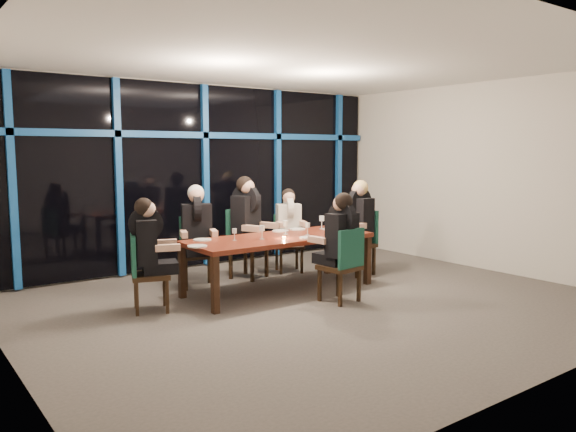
{
  "coord_description": "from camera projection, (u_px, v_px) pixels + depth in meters",
  "views": [
    {
      "loc": [
        -4.37,
        -5.33,
        1.91
      ],
      "look_at": [
        0.0,
        0.6,
        1.05
      ],
      "focal_mm": 35.0,
      "sensor_mm": 36.0,
      "label": 1
    }
  ],
  "objects": [
    {
      "name": "chair_far_right",
      "position": [
        288.0,
        240.0,
        8.93
      ],
      "size": [
        0.55,
        0.55,
        0.9
      ],
      "rotation": [
        0.0,
        0.0,
        -0.41
      ],
      "color": "black",
      "rests_on": "ground"
    },
    {
      "name": "plate_near_mid",
      "position": [
        308.0,
        238.0,
        7.48
      ],
      "size": [
        0.24,
        0.24,
        0.01
      ],
      "primitive_type": "cylinder",
      "color": "white",
      "rests_on": "dining_table"
    },
    {
      "name": "wine_glass_a",
      "position": [
        262.0,
        229.0,
        7.38
      ],
      "size": [
        0.07,
        0.07,
        0.18
      ],
      "color": "white",
      "rests_on": "dining_table"
    },
    {
      "name": "window_wall",
      "position": [
        205.0,
        173.0,
        9.23
      ],
      "size": [
        6.86,
        0.43,
        2.94
      ],
      "color": "black",
      "rests_on": "ground"
    },
    {
      "name": "wine_glass_c",
      "position": [
        308.0,
        226.0,
        7.76
      ],
      "size": [
        0.07,
        0.07,
        0.17
      ],
      "color": "silver",
      "rests_on": "dining_table"
    },
    {
      "name": "diner_far_mid",
      "position": [
        248.0,
        212.0,
        8.36
      ],
      "size": [
        0.65,
        0.72,
        1.02
      ],
      "rotation": [
        0.0,
        0.0,
        0.41
      ],
      "color": "black",
      "rests_on": "ground"
    },
    {
      "name": "chair_end_left",
      "position": [
        143.0,
        269.0,
        6.65
      ],
      "size": [
        0.55,
        0.55,
        0.93
      ],
      "rotation": [
        0.0,
        0.0,
        1.24
      ],
      "color": "black",
      "rests_on": "ground"
    },
    {
      "name": "diner_end_left",
      "position": [
        149.0,
        238.0,
        6.63
      ],
      "size": [
        0.63,
        0.56,
        0.9
      ],
      "rotation": [
        0.0,
        0.0,
        1.24
      ],
      "color": "black",
      "rests_on": "ground"
    },
    {
      "name": "chair_near_mid",
      "position": [
        344.0,
        261.0,
        7.03
      ],
      "size": [
        0.49,
        0.49,
        0.95
      ],
      "rotation": [
        0.0,
        0.0,
        3.25
      ],
      "color": "black",
      "rests_on": "ground"
    },
    {
      "name": "plate_far_right",
      "position": [
        297.0,
        229.0,
        8.28
      ],
      "size": [
        0.24,
        0.24,
        0.01
      ],
      "primitive_type": "cylinder",
      "color": "white",
      "rests_on": "dining_table"
    },
    {
      "name": "chair_far_left",
      "position": [
        197.0,
        247.0,
        7.94
      ],
      "size": [
        0.58,
        0.58,
        0.98
      ],
      "rotation": [
        0.0,
        0.0,
        -0.36
      ],
      "color": "black",
      "rests_on": "ground"
    },
    {
      "name": "diner_far_left",
      "position": [
        197.0,
        221.0,
        7.81
      ],
      "size": [
        0.6,
        0.67,
        0.95
      ],
      "rotation": [
        0.0,
        0.0,
        -0.36
      ],
      "color": "black",
      "rests_on": "ground"
    },
    {
      "name": "plate_end_left",
      "position": [
        197.0,
        246.0,
        6.81
      ],
      "size": [
        0.24,
        0.24,
        0.01
      ],
      "primitive_type": "cylinder",
      "color": "white",
      "rests_on": "dining_table"
    },
    {
      "name": "chair_end_right",
      "position": [
        361.0,
        238.0,
        8.7
      ],
      "size": [
        0.49,
        0.49,
        1.0
      ],
      "rotation": [
        0.0,
        0.0,
        4.77
      ],
      "color": "black",
      "rests_on": "ground"
    },
    {
      "name": "tea_light",
      "position": [
        284.0,
        237.0,
        7.44
      ],
      "size": [
        0.04,
        0.04,
        0.03
      ],
      "primitive_type": "cylinder",
      "color": "#FCAC4B",
      "rests_on": "dining_table"
    },
    {
      "name": "plate_far_mid",
      "position": [
        280.0,
        231.0,
        8.1
      ],
      "size": [
        0.24,
        0.24,
        0.01
      ],
      "primitive_type": "cylinder",
      "color": "white",
      "rests_on": "dining_table"
    },
    {
      "name": "diner_far_right",
      "position": [
        289.0,
        218.0,
        8.82
      ],
      "size": [
        0.56,
        0.62,
        0.87
      ],
      "rotation": [
        0.0,
        0.0,
        -0.41
      ],
      "color": "silver",
      "rests_on": "ground"
    },
    {
      "name": "wine_bottle",
      "position": [
        343.0,
        222.0,
        8.11
      ],
      "size": [
        0.08,
        0.08,
        0.37
      ],
      "rotation": [
        0.0,
        0.0,
        0.16
      ],
      "color": "black",
      "rests_on": "dining_table"
    },
    {
      "name": "water_pitcher",
      "position": [
        331.0,
        227.0,
        7.85
      ],
      "size": [
        0.12,
        0.1,
        0.19
      ],
      "rotation": [
        0.0,
        0.0,
        -0.18
      ],
      "color": "silver",
      "rests_on": "dining_table"
    },
    {
      "name": "wine_glass_b",
      "position": [
        286.0,
        224.0,
        7.82
      ],
      "size": [
        0.07,
        0.07,
        0.19
      ],
      "color": "white",
      "rests_on": "dining_table"
    },
    {
      "name": "plate_far_left",
      "position": [
        202.0,
        240.0,
        7.29
      ],
      "size": [
        0.24,
        0.24,
        0.01
      ],
      "primitive_type": "cylinder",
      "color": "white",
      "rests_on": "dining_table"
    },
    {
      "name": "wine_glass_d",
      "position": [
        234.0,
        232.0,
        7.28
      ],
      "size": [
        0.06,
        0.06,
        0.15
      ],
      "color": "white",
      "rests_on": "dining_table"
    },
    {
      "name": "diner_near_mid",
      "position": [
        340.0,
        231.0,
        7.05
      ],
      "size": [
        0.5,
        0.61,
        0.92
      ],
      "rotation": [
        0.0,
        0.0,
        3.25
      ],
      "color": "black",
      "rests_on": "ground"
    },
    {
      "name": "chair_far_mid",
      "position": [
        243.0,
        239.0,
        8.45
      ],
      "size": [
        0.64,
        0.64,
        1.04
      ],
      "rotation": [
        0.0,
        0.0,
        0.41
      ],
      "color": "black",
      "rests_on": "ground"
    },
    {
      "name": "wine_glass_e",
      "position": [
        322.0,
        219.0,
        8.36
      ],
      "size": [
        0.08,
        0.08,
        0.2
      ],
      "color": "white",
      "rests_on": "dining_table"
    },
    {
      "name": "dining_table",
      "position": [
        279.0,
        241.0,
        7.62
      ],
      "size": [
        2.6,
        1.0,
        0.75
      ],
      "color": "maroon",
      "rests_on": "ground"
    },
    {
      "name": "plate_end_right",
      "position": [
        331.0,
        229.0,
        8.26
      ],
      "size": [
        0.24,
        0.24,
        0.01
      ],
      "primitive_type": "cylinder",
      "color": "white",
      "rests_on": "dining_table"
    },
    {
      "name": "room",
      "position": [
        317.0,
        141.0,
        6.83
      ],
      "size": [
        7.04,
        7.0,
        3.02
      ],
      "color": "#5B5550",
      "rests_on": "ground"
    },
    {
      "name": "diner_end_right",
      "position": [
        358.0,
        214.0,
        8.6
      ],
      "size": [
        0.63,
        0.51,
        0.97
      ],
      "rotation": [
        0.0,
        0.0,
        4.77
      ],
      "color": "black",
      "rests_on": "ground"
    }
  ]
}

